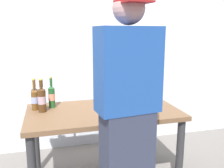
# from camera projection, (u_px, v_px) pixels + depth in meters

# --- Properties ---
(desk) EXTENTS (1.44, 0.78, 0.74)m
(desk) POSITION_uv_depth(u_px,v_px,m) (103.00, 120.00, 2.38)
(desk) COLOR brown
(desk) RESTS_ON ground
(laptop) EXTENTS (0.35, 0.34, 0.20)m
(laptop) POSITION_uv_depth(u_px,v_px,m) (136.00, 100.00, 2.52)
(laptop) COLOR #383D4C
(laptop) RESTS_ON desk
(beer_bottle_green) EXTENTS (0.06, 0.06, 0.31)m
(beer_bottle_green) POSITION_uv_depth(u_px,v_px,m) (52.00, 96.00, 2.41)
(beer_bottle_green) COLOR #1E5123
(beer_bottle_green) RESTS_ON desk
(beer_bottle_brown) EXTENTS (0.07, 0.07, 0.30)m
(beer_bottle_brown) POSITION_uv_depth(u_px,v_px,m) (35.00, 97.00, 2.42)
(beer_bottle_brown) COLOR #333333
(beer_bottle_brown) RESTS_ON desk
(beer_bottle_dark) EXTENTS (0.07, 0.07, 0.31)m
(beer_bottle_dark) POSITION_uv_depth(u_px,v_px,m) (35.00, 99.00, 2.34)
(beer_bottle_dark) COLOR brown
(beer_bottle_dark) RESTS_ON desk
(beer_bottle_amber) EXTENTS (0.07, 0.07, 0.32)m
(beer_bottle_amber) POSITION_uv_depth(u_px,v_px,m) (42.00, 99.00, 2.28)
(beer_bottle_amber) COLOR #472B14
(beer_bottle_amber) RESTS_ON desk
(person_figure) EXTENTS (0.46, 0.33, 1.78)m
(person_figure) POSITION_uv_depth(u_px,v_px,m) (127.00, 113.00, 1.76)
(person_figure) COLOR #2D3347
(person_figure) RESTS_ON ground
(back_wall) EXTENTS (6.00, 0.10, 2.60)m
(back_wall) POSITION_uv_depth(u_px,v_px,m) (87.00, 46.00, 3.08)
(back_wall) COLOR silver
(back_wall) RESTS_ON ground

